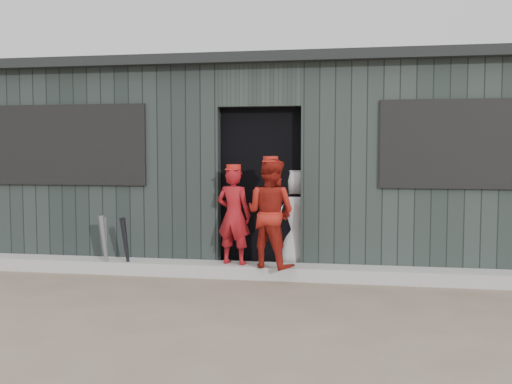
% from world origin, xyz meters
% --- Properties ---
extents(ground, '(80.00, 80.00, 0.00)m').
position_xyz_m(ground, '(0.00, 0.00, 0.00)').
color(ground, brown).
rests_on(ground, ground).
extents(curb, '(8.00, 0.36, 0.15)m').
position_xyz_m(curb, '(0.00, 1.82, 0.07)').
color(curb, '#9E9E99').
rests_on(curb, ground).
extents(bat_left, '(0.13, 0.24, 0.69)m').
position_xyz_m(bat_left, '(-1.84, 1.75, 0.34)').
color(bat_left, '#94939C').
rests_on(bat_left, ground).
extents(bat_mid, '(0.12, 0.17, 0.72)m').
position_xyz_m(bat_mid, '(-1.81, 1.66, 0.36)').
color(bat_mid, gray).
rests_on(bat_mid, ground).
extents(bat_right, '(0.10, 0.22, 0.69)m').
position_xyz_m(bat_right, '(-1.55, 1.68, 0.35)').
color(bat_right, black).
rests_on(bat_right, ground).
extents(player_red_left, '(0.47, 0.36, 1.14)m').
position_xyz_m(player_red_left, '(-0.27, 1.81, 0.72)').
color(player_red_left, maroon).
rests_on(player_red_left, curb).
extents(player_red_right, '(0.74, 0.67, 1.24)m').
position_xyz_m(player_red_right, '(0.18, 1.69, 0.77)').
color(player_red_right, maroon).
rests_on(player_red_right, curb).
extents(player_grey_back, '(0.73, 0.65, 1.26)m').
position_xyz_m(player_grey_back, '(0.43, 2.26, 0.63)').
color(player_grey_back, '#B5B5B5').
rests_on(player_grey_back, ground).
extents(dugout, '(8.30, 3.30, 2.62)m').
position_xyz_m(dugout, '(-0.00, 3.50, 1.29)').
color(dugout, black).
rests_on(dugout, ground).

